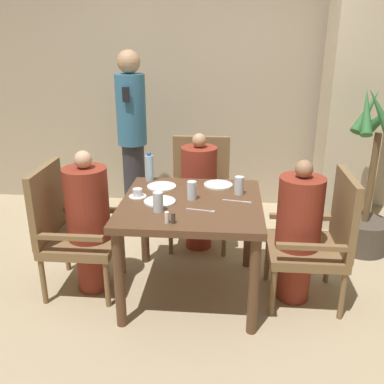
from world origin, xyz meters
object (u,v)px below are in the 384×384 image
object	(u,v)px
plate_dessert_center	(160,201)
glass_tall_near	(192,190)
diner_in_left_chair	(89,221)
chair_far_side	(200,189)
teacup_with_saucer	(138,194)
glass_tall_far	(239,185)
plate_main_left	(218,185)
water_bottle	(149,168)
diner_in_far_chair	(199,191)
potted_palm	(369,199)
diner_in_right_chair	(298,231)
glass_tall_mid	(158,202)
plate_main_right	(162,186)
standing_host	(132,133)
chair_right_side	(319,237)
chair_left_side	(69,228)

from	to	relation	value
plate_dessert_center	glass_tall_near	xyz separation A→B (m)	(0.23, 0.08, 0.06)
diner_in_left_chair	chair_far_side	world-z (taller)	diner_in_left_chair
teacup_with_saucer	glass_tall_far	world-z (taller)	glass_tall_far
chair_far_side	plate_main_left	size ratio (longest dim) A/B	4.34
plate_main_left	water_bottle	distance (m)	0.58
diner_in_far_chair	teacup_with_saucer	size ratio (longest dim) A/B	8.32
water_bottle	potted_palm	bearing A→B (deg)	11.98
glass_tall_near	potted_palm	bearing A→B (deg)	27.73
diner_in_right_chair	glass_tall_mid	size ratio (longest dim) A/B	7.99
diner_in_right_chair	plate_main_left	world-z (taller)	diner_in_right_chair
teacup_with_saucer	chair_far_side	bearing A→B (deg)	65.42
plate_main_right	glass_tall_mid	size ratio (longest dim) A/B	1.67
glass_tall_near	glass_tall_mid	size ratio (longest dim) A/B	1.00
diner_in_left_chair	teacup_with_saucer	xyz separation A→B (m)	(0.37, 0.05, 0.21)
chair_far_side	standing_host	world-z (taller)	standing_host
plate_main_left	glass_tall_near	distance (m)	0.37
plate_main_left	water_bottle	world-z (taller)	water_bottle
diner_in_far_chair	standing_host	world-z (taller)	standing_host
plate_dessert_center	water_bottle	size ratio (longest dim) A/B	0.98
chair_right_side	plate_main_left	xyz separation A→B (m)	(-0.74, 0.35, 0.25)
glass_tall_near	chair_right_side	bearing A→B (deg)	-2.15
diner_in_far_chair	teacup_with_saucer	xyz separation A→B (m)	(-0.40, -0.72, 0.23)
diner_in_far_chair	water_bottle	distance (m)	0.60
plate_main_right	glass_tall_far	xyz separation A→B (m)	(0.60, -0.10, 0.06)
chair_left_side	glass_tall_near	distance (m)	0.98
glass_tall_far	glass_tall_near	bearing A→B (deg)	-158.01
potted_palm	plate_main_left	bearing A→B (deg)	-160.16
chair_far_side	diner_in_right_chair	world-z (taller)	diner_in_right_chair
diner_in_far_chair	teacup_with_saucer	world-z (taller)	diner_in_far_chair
diner_in_left_chair	chair_far_side	xyz separation A→B (m)	(0.77, 0.92, -0.06)
glass_tall_far	potted_palm	bearing A→B (deg)	29.28
chair_far_side	plate_main_left	world-z (taller)	chair_far_side
plate_main_left	teacup_with_saucer	world-z (taller)	teacup_with_saucer
diner_in_right_chair	standing_host	bearing A→B (deg)	137.42
diner_in_right_chair	glass_tall_far	distance (m)	0.54
chair_left_side	chair_far_side	bearing A→B (deg)	44.94
standing_host	potted_palm	distance (m)	2.35
chair_far_side	chair_right_side	distance (m)	1.30
chair_far_side	diner_in_far_chair	xyz separation A→B (m)	(-0.00, -0.15, 0.04)
plate_main_left	glass_tall_near	bearing A→B (deg)	-119.60
glass_tall_mid	diner_in_far_chair	bearing A→B (deg)	78.06
diner_in_far_chair	chair_left_side	bearing A→B (deg)	-140.27
chair_right_side	water_bottle	size ratio (longest dim) A/B	4.24
water_bottle	glass_tall_mid	xyz separation A→B (m)	(0.17, -0.63, -0.04)
plate_main_left	teacup_with_saucer	xyz separation A→B (m)	(-0.58, -0.30, 0.02)
water_bottle	plate_dessert_center	bearing A→B (deg)	-71.45
diner_in_right_chair	glass_tall_far	bearing A→B (deg)	158.33
diner_in_left_chair	chair_right_side	distance (m)	1.69
teacup_with_saucer	glass_tall_near	size ratio (longest dim) A/B	0.96
plate_dessert_center	glass_tall_mid	distance (m)	0.18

